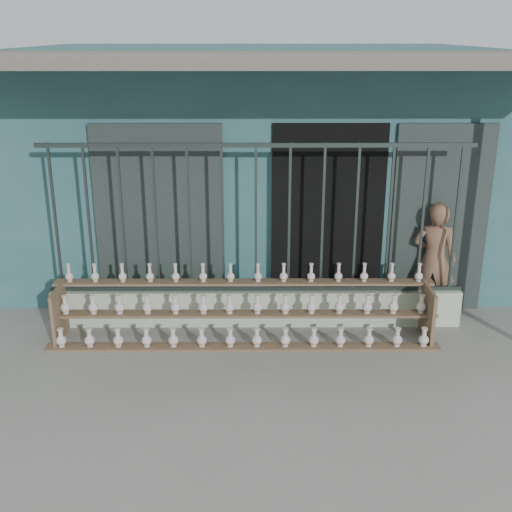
{
  "coord_description": "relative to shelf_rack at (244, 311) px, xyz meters",
  "views": [
    {
      "loc": [
        -0.03,
        -5.92,
        3.45
      ],
      "look_at": [
        0.0,
        1.0,
        1.0
      ],
      "focal_mm": 45.0,
      "sensor_mm": 36.0,
      "label": 1
    }
  ],
  "objects": [
    {
      "name": "workshop_building",
      "position": [
        0.15,
        3.35,
        1.26
      ],
      "size": [
        7.4,
        6.6,
        3.21
      ],
      "color": "#2B565B",
      "rests_on": "ground"
    },
    {
      "name": "shelf_rack",
      "position": [
        0.0,
        0.0,
        0.0
      ],
      "size": [
        4.5,
        0.68,
        0.85
      ],
      "color": "brown",
      "rests_on": "ground"
    },
    {
      "name": "elderly_woman",
      "position": [
        2.37,
        0.7,
        0.38
      ],
      "size": [
        0.63,
        0.51,
        1.48
      ],
      "primitive_type": "imported",
      "rotation": [
        0.0,
        0.0,
        2.81
      ],
      "color": "brown",
      "rests_on": "ground"
    },
    {
      "name": "ground",
      "position": [
        0.14,
        -0.88,
        -0.36
      ],
      "size": [
        60.0,
        60.0,
        0.0
      ],
      "primitive_type": "plane",
      "color": "slate"
    },
    {
      "name": "parapet_wall",
      "position": [
        0.14,
        0.42,
        -0.14
      ],
      "size": [
        5.0,
        0.2,
        0.45
      ],
      "primitive_type": "cube",
      "color": "#B2C3A7",
      "rests_on": "ground"
    },
    {
      "name": "security_fence",
      "position": [
        0.14,
        0.42,
        0.98
      ],
      "size": [
        5.0,
        0.04,
        1.8
      ],
      "color": "#283330",
      "rests_on": "parapet_wall"
    }
  ]
}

